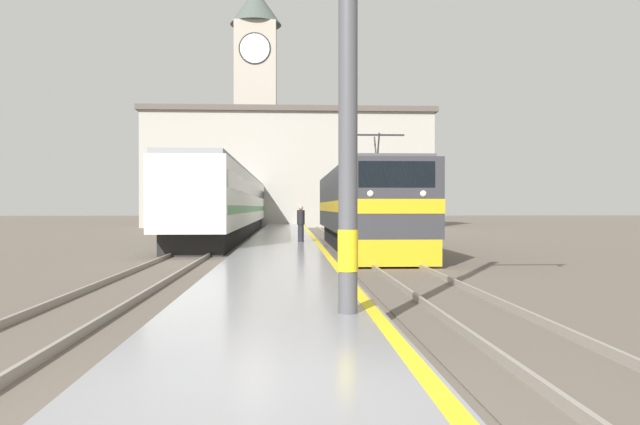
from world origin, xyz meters
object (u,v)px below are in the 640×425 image
at_px(passenger_train, 242,204).
at_px(clock_tower, 256,98).
at_px(catenary_mast, 353,10).
at_px(person_on_platform, 301,223).
at_px(locomotive_train, 363,208).

distance_m(passenger_train, clock_tower, 25.21).
relative_size(catenary_mast, person_on_platform, 5.49).
distance_m(catenary_mast, person_on_platform, 18.77).
bearing_deg(locomotive_train, clock_tower, 98.89).
bearing_deg(catenary_mast, locomotive_train, 82.71).
relative_size(locomotive_train, clock_tower, 0.64).
height_order(passenger_train, catenary_mast, catenary_mast).
xyz_separation_m(locomotive_train, person_on_platform, (-2.70, 0.37, -0.65)).
distance_m(passenger_train, catenary_mast, 40.81).
bearing_deg(passenger_train, clock_tower, 90.11).
relative_size(passenger_train, person_on_platform, 33.84).
height_order(passenger_train, person_on_platform, passenger_train).
bearing_deg(passenger_train, locomotive_train, -72.85).
bearing_deg(passenger_train, catenary_mast, -83.51).
xyz_separation_m(locomotive_train, passenger_train, (-6.91, 22.40, 0.31)).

